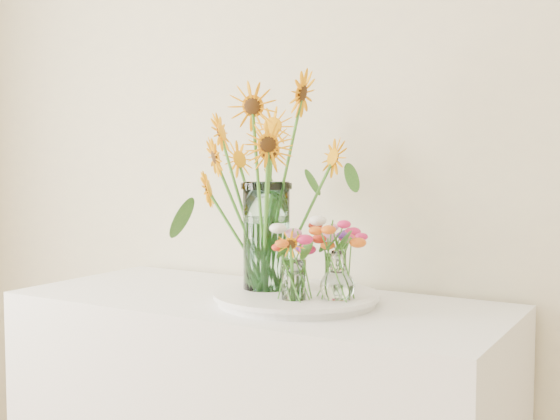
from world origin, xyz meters
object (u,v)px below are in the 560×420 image
object	(u,v)px
tray	(297,299)
mason_jar	(266,236)
small_vase_c	(336,272)
small_vase_a	(294,280)
small_vase_b	(337,276)

from	to	relation	value
tray	mason_jar	distance (m)	0.20
mason_jar	small_vase_c	size ratio (longest dim) A/B	2.92
tray	mason_jar	bearing A→B (deg)	172.37
mason_jar	small_vase_c	world-z (taller)	mason_jar
tray	small_vase_a	world-z (taller)	small_vase_a
small_vase_c	small_vase_b	bearing A→B (deg)	-62.26
tray	mason_jar	size ratio (longest dim) A/B	1.40
tray	small_vase_b	distance (m)	0.16
small_vase_c	small_vase_a	bearing A→B (deg)	-97.15
small_vase_b	small_vase_c	bearing A→B (deg)	117.74
mason_jar	small_vase_b	distance (m)	0.26
small_vase_a	tray	bearing A→B (deg)	114.51
tray	small_vase_c	size ratio (longest dim) A/B	4.08
mason_jar	small_vase_a	xyz separation A→B (m)	(0.14, -0.10, -0.10)
small_vase_a	small_vase_b	bearing A→B (deg)	32.93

